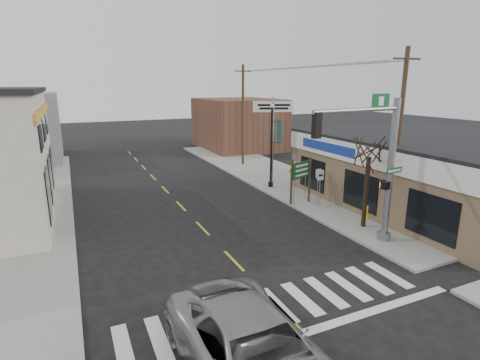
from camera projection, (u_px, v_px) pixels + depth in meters
name	position (u px, v px, depth m)	size (l,w,h in m)	color
ground	(283.00, 312.00, 12.21)	(140.00, 140.00, 0.00)	black
sidewalk_right	(297.00, 185.00, 27.28)	(6.00, 38.00, 0.13)	gray
sidewalk_left	(12.00, 222.00, 20.00)	(6.00, 38.00, 0.13)	gray
center_line	(203.00, 228.00, 19.25)	(0.12, 56.00, 0.01)	gold
crosswalk	(277.00, 305.00, 12.56)	(11.00, 2.20, 0.01)	silver
thrift_store	(437.00, 172.00, 22.86)	(12.00, 14.00, 4.00)	#786048
bldg_distant_right	(238.00, 124.00, 42.77)	(8.00, 10.00, 5.60)	brown
bldg_distant_left	(7.00, 128.00, 35.14)	(9.00, 10.00, 6.40)	gray
suv	(254.00, 353.00, 9.03)	(2.97, 6.45, 1.79)	#939698
traffic_signal_pole	(378.00, 157.00, 16.29)	(5.29, 0.39, 6.70)	gray
guide_sign	(301.00, 174.00, 22.50)	(1.60, 0.13, 2.80)	#4A3522
fire_hydrant	(368.00, 211.00, 20.20)	(0.24, 0.24, 0.76)	#CAC20F
ped_crossing_sign	(295.00, 175.00, 22.39)	(1.03, 0.07, 2.64)	gray
lamp_post	(272.00, 140.00, 25.85)	(0.75, 0.59, 5.79)	black
dance_center_sign	(273.00, 118.00, 27.00)	(2.91, 0.18, 6.18)	gray
bare_tree	(370.00, 144.00, 18.15)	(2.71, 2.71, 5.42)	black
shrub_front	(391.00, 213.00, 19.79)	(1.20, 1.20, 0.90)	#21391A
shrub_back	(355.00, 201.00, 22.17)	(1.02, 1.02, 0.76)	#173217
utility_pole_near	(399.00, 136.00, 18.90)	(1.54, 0.23, 8.84)	#493926
utility_pole_far	(243.00, 114.00, 33.05)	(1.52, 0.23, 8.72)	#422C1A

